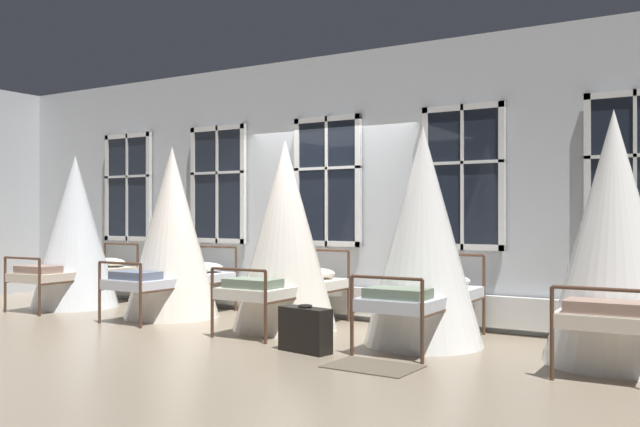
{
  "coord_description": "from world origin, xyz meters",
  "views": [
    {
      "loc": [
        4.67,
        -6.82,
        1.35
      ],
      "look_at": [
        0.52,
        -0.06,
        1.37
      ],
      "focal_mm": 38.75,
      "sensor_mm": 36.0,
      "label": 1
    }
  ],
  "objects_px": {
    "cot_second": "(172,234)",
    "suitcase_dark": "(305,330)",
    "cot_fourth": "(423,239)",
    "cot_first": "(75,234)",
    "cot_fifth": "(614,241)",
    "cot_third": "(285,237)"
  },
  "relations": [
    {
      "from": "cot_second",
      "to": "cot_fifth",
      "type": "bearing_deg",
      "value": -90.01
    },
    {
      "from": "cot_second",
      "to": "cot_fourth",
      "type": "height_order",
      "value": "cot_fourth"
    },
    {
      "from": "cot_fifth",
      "to": "cot_fourth",
      "type": "bearing_deg",
      "value": 88.29
    },
    {
      "from": "cot_first",
      "to": "cot_third",
      "type": "relative_size",
      "value": 0.99
    },
    {
      "from": "cot_fourth",
      "to": "cot_fifth",
      "type": "height_order",
      "value": "cot_fifth"
    },
    {
      "from": "cot_fourth",
      "to": "suitcase_dark",
      "type": "relative_size",
      "value": 3.89
    },
    {
      "from": "cot_third",
      "to": "suitcase_dark",
      "type": "relative_size",
      "value": 3.83
    },
    {
      "from": "cot_first",
      "to": "cot_second",
      "type": "bearing_deg",
      "value": -90.65
    },
    {
      "from": "cot_second",
      "to": "cot_fifth",
      "type": "height_order",
      "value": "cot_fifth"
    },
    {
      "from": "cot_first",
      "to": "suitcase_dark",
      "type": "relative_size",
      "value": 3.81
    },
    {
      "from": "suitcase_dark",
      "to": "cot_fifth",
      "type": "bearing_deg",
      "value": 30.69
    },
    {
      "from": "cot_first",
      "to": "cot_fifth",
      "type": "relative_size",
      "value": 0.97
    },
    {
      "from": "cot_first",
      "to": "cot_fifth",
      "type": "height_order",
      "value": "cot_fifth"
    },
    {
      "from": "cot_fourth",
      "to": "cot_second",
      "type": "bearing_deg",
      "value": 88.37
    },
    {
      "from": "cot_fourth",
      "to": "suitcase_dark",
      "type": "xyz_separation_m",
      "value": [
        -0.83,
        -1.0,
        -0.88
      ]
    },
    {
      "from": "cot_second",
      "to": "cot_third",
      "type": "xyz_separation_m",
      "value": [
        1.85,
        -0.03,
        -0.01
      ]
    },
    {
      "from": "cot_fourth",
      "to": "cot_fifth",
      "type": "distance_m",
      "value": 1.86
    },
    {
      "from": "cot_second",
      "to": "suitcase_dark",
      "type": "height_order",
      "value": "cot_second"
    },
    {
      "from": "cot_fifth",
      "to": "cot_first",
      "type": "bearing_deg",
      "value": 87.91
    },
    {
      "from": "cot_second",
      "to": "suitcase_dark",
      "type": "xyz_separation_m",
      "value": [
        2.8,
        -1.07,
        -0.88
      ]
    },
    {
      "from": "cot_fourth",
      "to": "suitcase_dark",
      "type": "distance_m",
      "value": 1.57
    },
    {
      "from": "cot_first",
      "to": "cot_fifth",
      "type": "bearing_deg",
      "value": -91.64
    }
  ]
}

